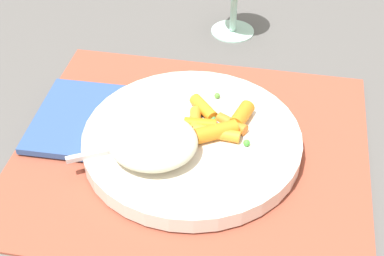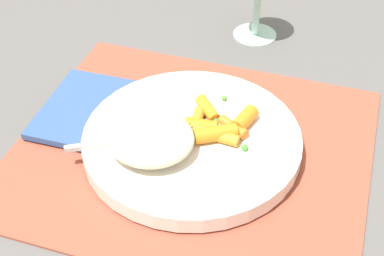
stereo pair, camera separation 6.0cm
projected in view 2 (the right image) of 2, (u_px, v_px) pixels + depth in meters
The scene contains 8 objects.
ground_plane at pixel (192, 151), 0.65m from camera, with size 2.40×2.40×0.00m, color #565451.
placemat at pixel (192, 149), 0.65m from camera, with size 0.40×0.35×0.01m, color #9E4733.
plate at pixel (192, 141), 0.64m from camera, with size 0.25×0.25×0.02m, color silver.
rice_mound at pixel (150, 138), 0.60m from camera, with size 0.10×0.09×0.03m, color beige.
carrot_portion at pixel (219, 124), 0.63m from camera, with size 0.08×0.08×0.02m.
pea_scatter at pixel (210, 119), 0.65m from camera, with size 0.08×0.09×0.01m.
fork at pixel (172, 135), 0.63m from camera, with size 0.18×0.10×0.01m.
napkin at pixel (84, 109), 0.69m from camera, with size 0.10×0.14×0.01m, color #33518C.
Camera 2 is at (0.14, -0.45, 0.45)m, focal length 52.41 mm.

